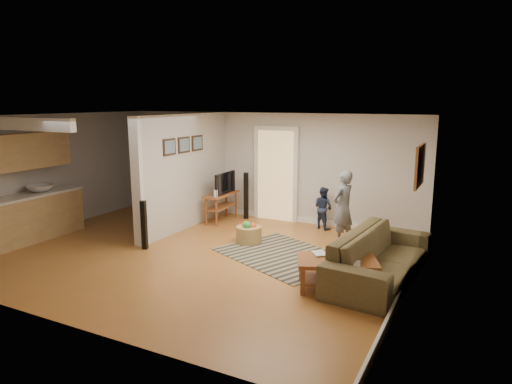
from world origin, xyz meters
TOP-DOWN VIEW (x-y plane):
  - ground at (0.00, 0.00)m, footprint 7.50×7.50m
  - room_shell at (-1.07, 0.43)m, footprint 7.54×6.02m
  - area_rug at (1.50, 0.65)m, footprint 2.80×2.49m
  - sofa at (3.30, 0.31)m, footprint 1.27×2.67m
  - coffee_table at (2.81, -0.33)m, footprint 1.35×1.09m
  - tv_console at (-0.74, 2.19)m, footprint 0.42×1.07m
  - speaker_left at (-1.00, -0.20)m, footprint 0.11×0.11m
  - speaker_right at (-0.36, 2.70)m, footprint 0.14×0.14m
  - toy_basket at (0.58, 1.04)m, footprint 0.51×0.51m
  - child at (2.24, 1.84)m, footprint 0.52×0.62m
  - toddler at (1.55, 2.70)m, footprint 0.55×0.50m

SIDE VIEW (x-z plane):
  - ground at x=0.00m, z-range 0.00..0.00m
  - sofa at x=3.30m, z-range -0.38..0.38m
  - child at x=2.24m, z-range -0.73..0.73m
  - toddler at x=1.55m, z-range -0.47..0.47m
  - area_rug at x=1.50m, z-range 0.00..0.01m
  - toy_basket at x=0.58m, z-range -0.04..0.41m
  - coffee_table at x=2.81m, z-range 0.01..0.70m
  - speaker_left at x=-1.00m, z-range 0.00..0.94m
  - speaker_right at x=-0.36m, z-range 0.00..1.11m
  - tv_console at x=-0.74m, z-range 0.15..1.07m
  - room_shell at x=-1.07m, z-range 0.20..2.72m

